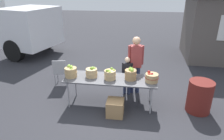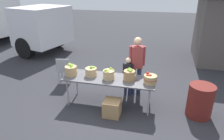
% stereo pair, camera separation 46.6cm
% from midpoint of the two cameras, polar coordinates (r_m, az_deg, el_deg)
% --- Properties ---
extents(ground_plane, '(40.00, 40.00, 0.00)m').
position_cam_midpoint_polar(ground_plane, '(5.49, -2.91, -9.47)').
color(ground_plane, '#2D2D33').
extents(market_table, '(2.30, 0.76, 0.75)m').
position_cam_midpoint_polar(market_table, '(5.14, -3.07, -2.77)').
color(market_table, '#4C4C51').
rests_on(market_table, ground).
extents(apple_basket_green_0, '(0.32, 0.32, 0.30)m').
position_cam_midpoint_polar(apple_basket_green_0, '(5.31, -13.95, -0.56)').
color(apple_basket_green_0, tan).
rests_on(apple_basket_green_0, market_table).
extents(apple_basket_green_1, '(0.31, 0.31, 0.27)m').
position_cam_midpoint_polar(apple_basket_green_1, '(5.22, -8.29, -0.66)').
color(apple_basket_green_1, tan).
rests_on(apple_basket_green_1, market_table).
extents(apple_basket_green_2, '(0.30, 0.30, 0.28)m').
position_cam_midpoint_polar(apple_basket_green_2, '(5.03, -3.22, -1.28)').
color(apple_basket_green_2, tan).
rests_on(apple_basket_green_2, market_table).
extents(apple_basket_green_3, '(0.30, 0.30, 0.30)m').
position_cam_midpoint_polar(apple_basket_green_3, '(5.01, 2.60, -1.20)').
color(apple_basket_green_3, '#A87F51').
rests_on(apple_basket_green_3, market_table).
extents(apple_basket_red_0, '(0.33, 0.33, 0.25)m').
position_cam_midpoint_polar(apple_basket_red_0, '(4.95, 8.42, -2.16)').
color(apple_basket_red_0, tan).
rests_on(apple_basket_red_0, market_table).
extents(vendor_adult, '(0.43, 0.27, 1.66)m').
position_cam_midpoint_polar(vendor_adult, '(5.63, 4.27, 2.49)').
color(vendor_adult, '#262D4C').
rests_on(vendor_adult, ground).
extents(child_customer, '(0.30, 0.17, 1.13)m').
position_cam_midpoint_polar(child_customer, '(5.64, 1.89, -0.88)').
color(child_customer, '#262D4C').
rests_on(child_customer, ground).
extents(folding_chair, '(0.46, 0.46, 0.86)m').
position_cam_midpoint_polar(folding_chair, '(6.46, -16.26, -0.11)').
color(folding_chair, '#99999E').
rests_on(folding_chair, ground).
extents(trash_barrel, '(0.59, 0.59, 0.81)m').
position_cam_midpoint_polar(trash_barrel, '(5.36, 21.06, -7.00)').
color(trash_barrel, maroon).
rests_on(trash_barrel, ground).
extents(produce_crate, '(0.40, 0.40, 0.40)m').
position_cam_midpoint_polar(produce_crate, '(4.96, -1.83, -10.58)').
color(produce_crate, '#A87F51').
rests_on(produce_crate, ground).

